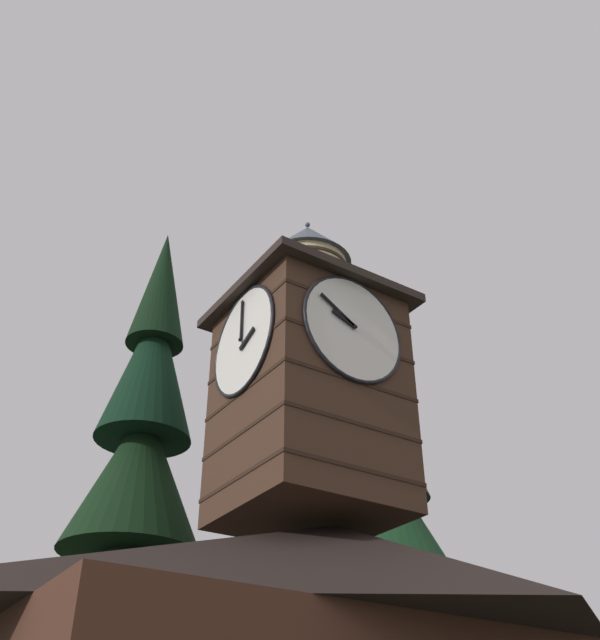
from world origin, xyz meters
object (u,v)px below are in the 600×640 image
object	(u,v)px
pine_tree_behind	(125,579)
pine_tree_aside	(399,625)
clock_tower	(308,380)
moon	(245,578)

from	to	relation	value
pine_tree_behind	pine_tree_aside	xyz separation A→B (m)	(-8.89, 1.09, -0.48)
pine_tree_behind	pine_tree_aside	distance (m)	8.97
clock_tower	pine_tree_behind	bearing A→B (deg)	-68.35
pine_tree_aside	moon	distance (m)	23.84
pine_tree_behind	moon	xyz separation A→B (m)	(-15.35, -20.84, 6.28)
pine_tree_aside	moon	world-z (taller)	pine_tree_aside
clock_tower	pine_tree_behind	size ratio (longest dim) A/B	0.48
clock_tower	pine_tree_aside	xyz separation A→B (m)	(-6.59, -4.72, -4.81)
pine_tree_behind	moon	distance (m)	26.63
clock_tower	moon	xyz separation A→B (m)	(-13.04, -26.64, 1.94)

